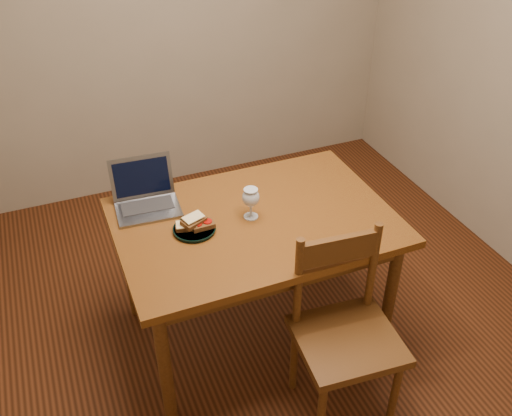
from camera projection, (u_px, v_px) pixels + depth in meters
name	position (u px, v px, depth m)	size (l,w,h in m)	color
floor	(263.00, 315.00, 3.21)	(3.20, 3.20, 0.02)	black
back_wall	(168.00, 4.00, 3.68)	(3.20, 0.02, 2.60)	gray
table	(255.00, 233.00, 2.74)	(1.30, 0.90, 0.74)	#56260E
chair	(346.00, 327.00, 2.45)	(0.47, 0.45, 0.46)	#40230D
plate	(194.00, 229.00, 2.61)	(0.20, 0.20, 0.02)	black
sandwich_cheese	(187.00, 226.00, 2.59)	(0.10, 0.06, 0.03)	#381E0C
sandwich_tomato	(203.00, 224.00, 2.60)	(0.10, 0.06, 0.03)	#381E0C
sandwich_top	(194.00, 220.00, 2.59)	(0.11, 0.06, 0.03)	#381E0C
milk_glass	(251.00, 203.00, 2.66)	(0.08, 0.08, 0.16)	white
laptop	(145.00, 194.00, 2.76)	(0.32, 0.30, 0.22)	slate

